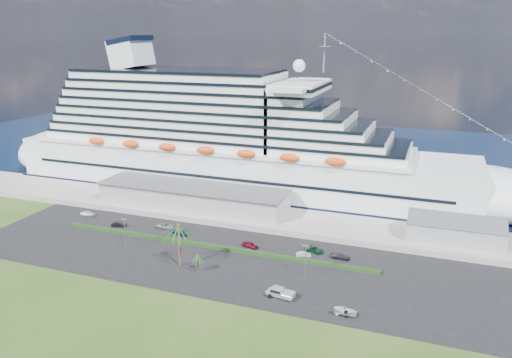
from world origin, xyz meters
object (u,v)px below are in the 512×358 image
at_px(parked_car_3, 180,232).
at_px(boat_trailer, 345,311).
at_px(pickup_truck, 280,293).
at_px(cruise_ship, 232,144).

distance_m(parked_car_3, boat_trailer, 56.63).
bearing_deg(pickup_truck, parked_car_3, 147.63).
bearing_deg(boat_trailer, parked_car_3, 153.46).
height_order(cruise_ship, parked_car_3, cruise_ship).
xyz_separation_m(pickup_truck, boat_trailer, (14.27, -2.24, -0.11)).
height_order(parked_car_3, boat_trailer, boat_trailer).
relative_size(cruise_ship, boat_trailer, 34.37).
distance_m(cruise_ship, parked_car_3, 45.85).
bearing_deg(pickup_truck, boat_trailer, -8.92).
bearing_deg(cruise_ship, boat_trailer, -52.19).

